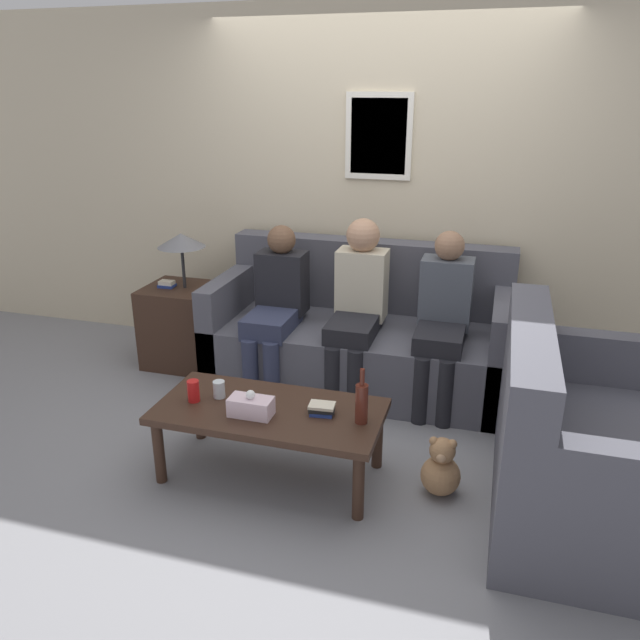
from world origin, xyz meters
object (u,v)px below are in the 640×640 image
(coffee_table, at_px, (269,417))
(person_right, at_px, (443,314))
(person_left, at_px, (276,302))
(drinking_glass, at_px, (219,389))
(teddy_bear, at_px, (441,470))
(couch_side, at_px, (584,453))
(wine_bottle, at_px, (362,402))
(person_middle, at_px, (358,301))
(couch_main, at_px, (360,337))

(coffee_table, bearing_deg, person_right, 55.12)
(person_left, relative_size, person_right, 0.98)
(drinking_glass, height_order, person_left, person_left)
(person_right, distance_m, teddy_bear, 1.17)
(couch_side, bearing_deg, wine_bottle, 97.74)
(teddy_bear, bearing_deg, person_right, 97.15)
(drinking_glass, relative_size, teddy_bear, 0.29)
(drinking_glass, height_order, teddy_bear, drinking_glass)
(person_middle, bearing_deg, teddy_bear, -56.30)
(couch_side, xyz_separation_m, wine_bottle, (-1.10, -0.15, 0.19))
(couch_side, xyz_separation_m, drinking_glass, (-1.92, -0.10, 0.13))
(couch_side, distance_m, person_left, 2.20)
(wine_bottle, bearing_deg, couch_main, 103.05)
(drinking_glass, bearing_deg, couch_main, 68.10)
(couch_main, xyz_separation_m, person_left, (-0.56, -0.22, 0.29))
(couch_main, bearing_deg, wine_bottle, -76.95)
(couch_main, xyz_separation_m, couch_side, (1.41, -1.17, 0.00))
(couch_main, height_order, coffee_table, couch_main)
(couch_main, xyz_separation_m, teddy_bear, (0.72, -1.23, -0.19))
(wine_bottle, xyz_separation_m, person_right, (0.28, 1.14, 0.11))
(coffee_table, height_order, teddy_bear, coffee_table)
(couch_side, distance_m, person_middle, 1.76)
(couch_main, distance_m, person_middle, 0.37)
(couch_side, height_order, drinking_glass, couch_side)
(coffee_table, height_order, person_middle, person_middle)
(wine_bottle, distance_m, teddy_bear, 0.57)
(couch_side, bearing_deg, person_left, 64.15)
(teddy_bear, bearing_deg, person_middle, 123.70)
(couch_side, relative_size, teddy_bear, 4.15)
(coffee_table, distance_m, person_middle, 1.21)
(drinking_glass, xyz_separation_m, person_right, (1.10, 1.10, 0.17))
(coffee_table, xyz_separation_m, person_right, (0.79, 1.14, 0.27))
(drinking_glass, xyz_separation_m, person_left, (-0.05, 1.06, 0.16))
(couch_main, distance_m, coffee_table, 1.33)
(wine_bottle, bearing_deg, drinking_glass, 176.71)
(couch_main, relative_size, teddy_bear, 6.28)
(wine_bottle, height_order, person_right, person_right)
(coffee_table, height_order, drinking_glass, drinking_glass)
(drinking_glass, relative_size, person_left, 0.08)
(couch_main, distance_m, drinking_glass, 1.38)
(coffee_table, relative_size, wine_bottle, 4.06)
(couch_side, xyz_separation_m, person_middle, (-1.40, 1.01, 0.33))
(coffee_table, height_order, person_left, person_left)
(coffee_table, bearing_deg, couch_main, 81.31)
(coffee_table, bearing_deg, wine_bottle, -0.58)
(person_middle, height_order, person_right, person_middle)
(drinking_glass, bearing_deg, person_right, 44.78)
(couch_main, height_order, person_right, person_right)
(person_left, bearing_deg, teddy_bear, -38.27)
(wine_bottle, distance_m, person_left, 1.40)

